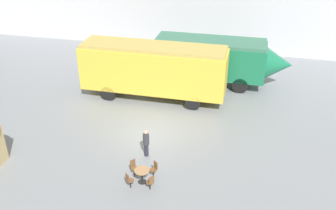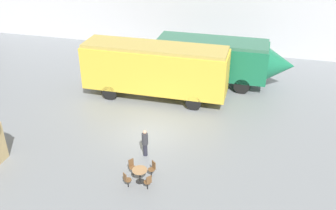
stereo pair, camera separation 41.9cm
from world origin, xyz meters
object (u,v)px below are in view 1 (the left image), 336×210
(visitor_person, at_px, (146,142))
(streamlined_locomotive, at_px, (219,58))
(cafe_chair_0, at_px, (129,180))
(cafe_table_near, at_px, (142,173))
(passenger_coach_vintage, at_px, (154,68))

(visitor_person, bearing_deg, streamlined_locomotive, 75.65)
(streamlined_locomotive, xyz_separation_m, visitor_person, (-2.66, -10.40, -1.18))
(cafe_chair_0, bearing_deg, visitor_person, 38.41)
(cafe_table_near, bearing_deg, passenger_coach_vintage, 101.59)
(passenger_coach_vintage, bearing_deg, visitor_person, -78.16)
(visitor_person, bearing_deg, cafe_table_near, -79.20)
(cafe_table_near, bearing_deg, visitor_person, 100.80)
(streamlined_locomotive, distance_m, cafe_chair_0, 13.54)
(streamlined_locomotive, distance_m, passenger_coach_vintage, 5.38)
(cafe_table_near, distance_m, cafe_chair_0, 0.75)
(cafe_chair_0, xyz_separation_m, visitor_person, (0.06, 2.77, 0.36))
(cafe_table_near, bearing_deg, streamlined_locomotive, 79.91)
(streamlined_locomotive, bearing_deg, passenger_coach_vintage, -140.06)
(passenger_coach_vintage, relative_size, cafe_table_near, 13.18)
(passenger_coach_vintage, bearing_deg, streamlined_locomotive, 39.94)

